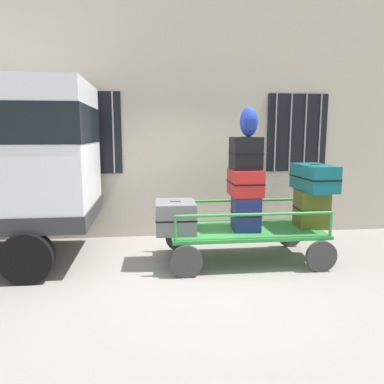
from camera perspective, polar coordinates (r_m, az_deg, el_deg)
ground_plane at (r=5.44m, az=1.29°, el=-12.49°), size 40.00×40.00×0.00m
building_wall at (r=7.32m, az=-1.11°, el=12.94°), size 12.00×0.38×5.00m
luggage_cart at (r=5.93m, az=8.06°, el=-6.50°), size 2.43×1.28×0.51m
cart_railing at (r=5.84m, az=8.15°, el=-2.67°), size 2.30×1.15×0.37m
suitcase_left_bottom at (r=5.64m, az=-2.56°, el=-3.80°), size 0.62×0.71×0.47m
suitcase_midleft_bottom at (r=5.81m, az=8.23°, el=-3.22°), size 0.44×0.52×0.53m
suitcase_midleft_middle at (r=5.80m, az=8.15°, el=1.45°), size 0.47×0.64×0.41m
suitcase_midleft_top at (r=5.76m, az=8.25°, el=5.92°), size 0.46×0.43×0.50m
suitcase_center_bottom at (r=6.23m, az=17.83°, el=-2.41°), size 0.51×0.51×0.60m
suitcase_center_middle at (r=6.11m, az=18.22°, el=2.13°), size 0.47×0.90×0.41m
backpack at (r=5.68m, az=8.73°, el=10.60°), size 0.27×0.22×0.44m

